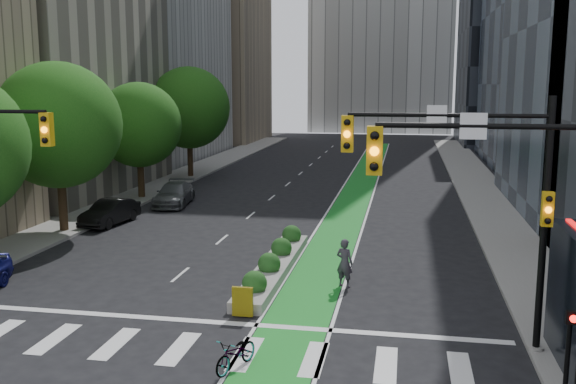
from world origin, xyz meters
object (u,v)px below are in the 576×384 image
at_px(cyclist, 345,263).
at_px(parked_car_left_mid, 110,212).
at_px(parked_car_left_far, 174,194).
at_px(bicycle, 236,353).
at_px(median_planter, 275,264).

height_order(cyclist, parked_car_left_mid, cyclist).
height_order(cyclist, parked_car_left_far, cyclist).
bearing_deg(bicycle, parked_car_left_mid, 146.59).
xyz_separation_m(bicycle, parked_car_left_mid, (-11.50, 16.21, 0.23)).
bearing_deg(parked_car_left_mid, median_planter, -27.01).
distance_m(cyclist, parked_car_left_mid, 16.15).
xyz_separation_m(median_planter, cyclist, (3.00, -1.38, 0.57)).
bearing_deg(bicycle, parked_car_left_far, 135.53).
xyz_separation_m(cyclist, parked_car_left_mid, (-13.70, 8.56, -0.25)).
distance_m(bicycle, parked_car_left_far, 24.47).
height_order(bicycle, parked_car_left_far, parked_car_left_far).
height_order(parked_car_left_mid, parked_car_left_far, parked_car_left_far).
bearing_deg(median_planter, bicycle, -84.94).
bearing_deg(median_planter, cyclist, -24.71).
relative_size(median_planter, bicycle, 5.93).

